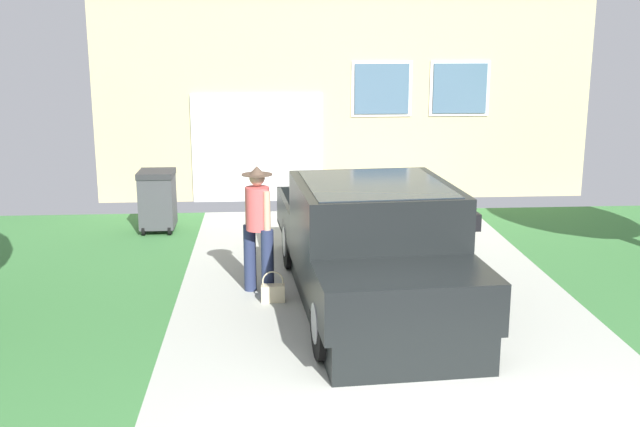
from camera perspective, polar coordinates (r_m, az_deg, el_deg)
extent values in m
cube|color=#B1B4A9|center=(10.63, 3.74, -5.48)|extent=(5.20, 9.00, 0.06)
cube|color=black|center=(10.12, 3.40, -5.03)|extent=(2.09, 5.27, 0.42)
cube|color=black|center=(9.47, 4.01, -1.28)|extent=(2.02, 2.23, 1.18)
cube|color=#1E2833|center=(9.39, 4.04, 0.80)|extent=(1.78, 2.04, 0.50)
cube|color=black|center=(8.09, 6.35, -6.25)|extent=(1.94, 1.22, 0.56)
cube|color=black|center=(11.55, 1.84, -1.42)|extent=(2.01, 2.11, 0.06)
cube|color=black|center=(11.67, 6.22, -0.05)|extent=(0.21, 1.97, 0.57)
cube|color=black|center=(11.36, -2.64, -0.36)|extent=(0.21, 1.97, 0.57)
cube|color=black|center=(12.40, 1.08, 0.83)|extent=(1.87, 0.20, 0.57)
cube|color=black|center=(9.01, 11.46, -0.59)|extent=(0.11, 0.19, 0.20)
cylinder|color=black|center=(8.56, 11.29, -7.43)|extent=(0.32, 0.82, 0.80)
cylinder|color=#9E9EA3|center=(8.56, 11.29, -7.43)|extent=(0.31, 0.46, 0.44)
cylinder|color=black|center=(8.19, 0.50, -8.15)|extent=(0.32, 0.82, 0.80)
cylinder|color=#9E9EA3|center=(8.19, 0.50, -8.15)|extent=(0.31, 0.46, 0.44)
cylinder|color=black|center=(11.54, 5.95, -1.76)|extent=(0.32, 0.82, 0.80)
cylinder|color=#9E9EA3|center=(11.54, 5.95, -1.76)|extent=(0.31, 0.46, 0.44)
cylinder|color=black|center=(11.26, -2.02, -2.07)|extent=(0.32, 0.82, 0.80)
cylinder|color=#9E9EA3|center=(11.26, -2.02, -2.07)|extent=(0.31, 0.46, 0.44)
cylinder|color=navy|center=(10.29, -5.25, -3.32)|extent=(0.17, 0.17, 0.91)
cylinder|color=navy|center=(10.04, -3.94, -3.73)|extent=(0.17, 0.17, 0.91)
cylinder|color=#E55959|center=(9.98, -4.68, 0.37)|extent=(0.31, 0.31, 0.57)
cylinder|color=beige|center=(10.13, -5.35, 0.18)|extent=(0.09, 0.09, 0.64)
cylinder|color=beige|center=(9.87, -3.97, -0.16)|extent=(0.09, 0.09, 0.64)
sphere|color=beige|center=(9.90, -4.72, 2.66)|extent=(0.20, 0.20, 0.20)
cylinder|color=brown|center=(9.89, -4.73, 2.92)|extent=(0.40, 0.40, 0.01)
cone|color=brown|center=(9.88, -4.73, 3.24)|extent=(0.21, 0.21, 0.11)
cube|color=beige|center=(9.95, -3.53, -5.96)|extent=(0.31, 0.15, 0.22)
torus|color=beige|center=(9.90, -3.54, -5.08)|extent=(0.28, 0.02, 0.28)
cube|color=#CABB89|center=(18.19, 1.08, 9.23)|extent=(10.10, 5.21, 4.14)
cube|color=white|center=(15.61, -4.69, 4.89)|extent=(2.65, 0.06, 2.20)
cube|color=slate|center=(15.65, 4.63, 9.25)|extent=(1.10, 0.05, 1.00)
cube|color=silver|center=(15.67, 4.62, 9.26)|extent=(1.23, 0.02, 1.12)
cube|color=slate|center=(15.97, 10.39, 9.16)|extent=(1.10, 0.05, 1.00)
cube|color=silver|center=(15.98, 10.37, 9.17)|extent=(1.23, 0.02, 1.12)
cube|color=#424247|center=(13.55, -12.02, 0.88)|extent=(0.58, 0.68, 0.88)
cube|color=#2E2E31|center=(13.45, -12.12, 2.92)|extent=(0.60, 0.71, 0.10)
cylinder|color=black|center=(13.42, -13.01, -1.23)|extent=(0.05, 0.18, 0.18)
cylinder|color=black|center=(13.36, -11.15, -1.21)|extent=(0.05, 0.18, 0.18)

